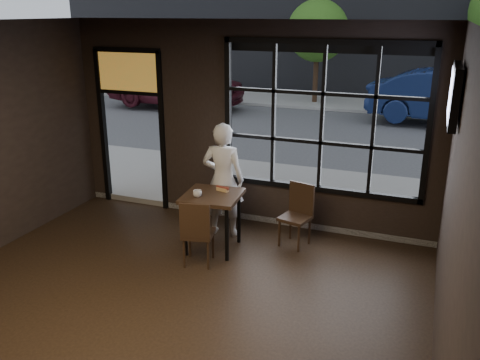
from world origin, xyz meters
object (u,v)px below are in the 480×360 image
at_px(cafe_table, 213,222).
at_px(man, 223,180).
at_px(chair_near, 198,231).
at_px(navy_car, 451,97).

bearing_deg(cafe_table, man, 91.34).
relative_size(chair_near, navy_car, 0.20).
height_order(cafe_table, navy_car, navy_car).
bearing_deg(chair_near, cafe_table, -102.64).
bearing_deg(cafe_table, chair_near, -95.60).
relative_size(cafe_table, chair_near, 0.90).
distance_m(chair_near, man, 1.11).
bearing_deg(cafe_table, navy_car, 66.61).
xyz_separation_m(man, navy_car, (3.30, 9.46, 0.00)).
xyz_separation_m(chair_near, navy_car, (3.23, 10.49, 0.41)).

